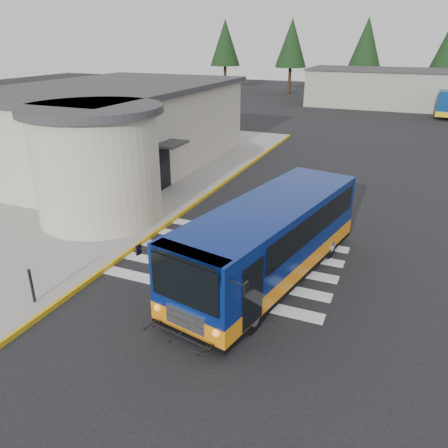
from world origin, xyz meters
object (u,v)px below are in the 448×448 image
at_px(pedestrian_a, 93,216).
at_px(bollard, 32,286).
at_px(transit_bus, 269,244).
at_px(pedestrian_b, 111,208).

distance_m(pedestrian_a, bollard, 4.67).
bearing_deg(transit_bus, bollard, -131.93).
relative_size(transit_bus, pedestrian_a, 5.34).
bearing_deg(transit_bus, pedestrian_b, -178.76).
distance_m(transit_bus, pedestrian_b, 7.41).
xyz_separation_m(transit_bus, pedestrian_b, (-7.27, 1.35, -0.33)).
bearing_deg(bollard, pedestrian_b, 103.27).
bearing_deg(pedestrian_b, bollard, 10.38).
bearing_deg(transit_bus, pedestrian_a, -169.20).
distance_m(transit_bus, bollard, 7.38).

